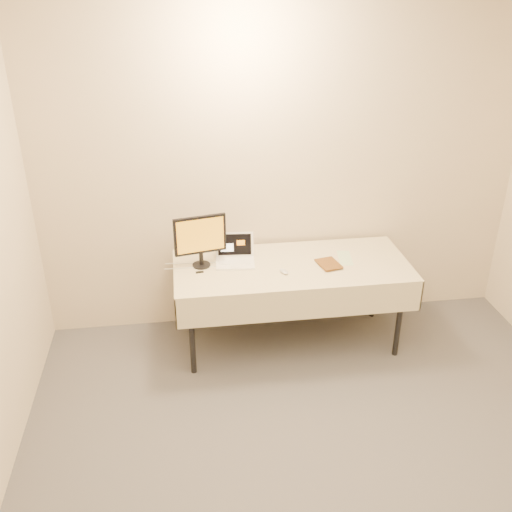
{
  "coord_description": "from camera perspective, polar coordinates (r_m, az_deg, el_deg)",
  "views": [
    {
      "loc": [
        -0.84,
        -1.87,
        2.82
      ],
      "look_at": [
        -0.29,
        1.99,
        0.86
      ],
      "focal_mm": 40.0,
      "sensor_mm": 36.0,
      "label": 1
    }
  ],
  "objects": [
    {
      "name": "back_wall",
      "position": [
        4.68,
        2.73,
        8.38
      ],
      "size": [
        4.0,
        0.1,
        2.7
      ],
      "primitive_type": "cube",
      "color": "beige",
      "rests_on": "ground"
    },
    {
      "name": "table",
      "position": [
        4.54,
        3.59,
        -1.54
      ],
      "size": [
        1.86,
        0.81,
        0.74
      ],
      "color": "black",
      "rests_on": "ground"
    },
    {
      "name": "laptop",
      "position": [
        4.53,
        -2.12,
        0.06
      ],
      "size": [
        0.32,
        0.29,
        0.21
      ],
      "rotation": [
        0.0,
        0.0,
        -0.08
      ],
      "color": "white",
      "rests_on": "table"
    },
    {
      "name": "monitor",
      "position": [
        4.39,
        -5.61,
        1.87
      ],
      "size": [
        0.41,
        0.17,
        0.42
      ],
      "rotation": [
        0.0,
        0.0,
        0.2
      ],
      "color": "black",
      "rests_on": "table"
    },
    {
      "name": "book",
      "position": [
        4.44,
        6.46,
        0.1
      ],
      "size": [
        0.16,
        0.05,
        0.21
      ],
      "primitive_type": "imported",
      "rotation": [
        0.0,
        0.0,
        0.21
      ],
      "color": "#9A5E1C",
      "rests_on": "table"
    },
    {
      "name": "alarm_clock",
      "position": [
        4.67,
        -2.7,
        0.49
      ],
      "size": [
        0.11,
        0.06,
        0.04
      ],
      "rotation": [
        0.0,
        0.0,
        -0.19
      ],
      "color": "black",
      "rests_on": "table"
    },
    {
      "name": "clicker",
      "position": [
        4.38,
        2.8,
        -1.55
      ],
      "size": [
        0.08,
        0.11,
        0.02
      ],
      "primitive_type": "ellipsoid",
      "rotation": [
        0.0,
        0.0,
        0.42
      ],
      "color": "#B7B7B9",
      "rests_on": "table"
    },
    {
      "name": "paper_form",
      "position": [
        4.66,
        8.88,
        -0.19
      ],
      "size": [
        0.14,
        0.28,
        0.0
      ],
      "primitive_type": "cube",
      "rotation": [
        0.0,
        0.0,
        -0.14
      ],
      "color": "#B4D4A8",
      "rests_on": "table"
    },
    {
      "name": "usb_dongle",
      "position": [
        4.4,
        -5.66,
        -1.61
      ],
      "size": [
        0.06,
        0.03,
        0.01
      ],
      "primitive_type": "cube",
      "rotation": [
        0.0,
        0.0,
        0.13
      ],
      "color": "black",
      "rests_on": "table"
    }
  ]
}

